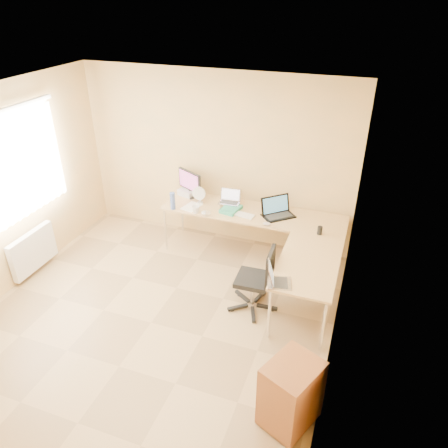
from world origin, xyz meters
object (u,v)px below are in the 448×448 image
(monitor, at_px, (190,184))
(keyboard, at_px, (239,214))
(desk_main, at_px, (252,234))
(office_chair, at_px, (253,275))
(desk_return, at_px, (306,287))
(mug, at_px, (196,209))
(laptop_center, at_px, (229,197))
(laptop_return, at_px, (280,276))
(desk_fan, at_px, (200,196))
(cabinet, at_px, (291,394))
(water_bottle, at_px, (173,201))
(laptop_black, at_px, (279,208))

(monitor, bearing_deg, keyboard, 7.86)
(desk_main, height_order, office_chair, office_chair)
(desk_return, height_order, mug, mug)
(desk_main, xyz_separation_m, monitor, (-1.06, 0.19, 0.57))
(laptop_center, bearing_deg, laptop_return, -58.47)
(monitor, relative_size, keyboard, 1.05)
(laptop_center, distance_m, desk_fan, 0.44)
(cabinet, bearing_deg, keyboard, 141.84)
(desk_return, height_order, laptop_center, laptop_center)
(office_chair, bearing_deg, cabinet, -64.00)
(desk_return, height_order, monitor, monitor)
(monitor, bearing_deg, water_bottle, -69.67)
(laptop_center, relative_size, keyboard, 0.67)
(mug, distance_m, water_bottle, 0.37)
(mug, height_order, cabinet, mug)
(mug, bearing_deg, water_bottle, 180.00)
(laptop_center, relative_size, water_bottle, 1.18)
(monitor, xyz_separation_m, office_chair, (1.41, -1.33, -0.44))
(desk_main, bearing_deg, laptop_center, 170.33)
(desk_return, bearing_deg, office_chair, -167.13)
(desk_fan, relative_size, laptop_return, 0.84)
(desk_return, xyz_separation_m, keyboard, (-1.15, 0.86, 0.38))
(desk_return, distance_m, monitor, 2.43)
(water_bottle, relative_size, laptop_return, 0.85)
(mug, bearing_deg, office_chair, -37.26)
(laptop_black, bearing_deg, office_chair, -133.75)
(desk_main, xyz_separation_m, water_bottle, (-1.13, -0.30, 0.49))
(desk_return, xyz_separation_m, office_chair, (-0.63, -0.14, 0.14))
(monitor, height_order, cabinet, monitor)
(water_bottle, bearing_deg, keyboard, 9.66)
(desk_main, bearing_deg, mug, -158.78)
(water_bottle, height_order, cabinet, water_bottle)
(keyboard, height_order, water_bottle, water_bottle)
(monitor, relative_size, laptop_black, 1.11)
(office_chair, bearing_deg, laptop_return, -45.10)
(monitor, distance_m, office_chair, 1.99)
(laptop_black, relative_size, cabinet, 0.63)
(laptop_black, bearing_deg, cabinet, -116.20)
(mug, distance_m, cabinet, 3.00)
(office_chair, bearing_deg, monitor, 134.26)
(keyboard, relative_size, water_bottle, 1.77)
(keyboard, relative_size, mug, 4.02)
(keyboard, bearing_deg, water_bottle, -161.60)
(keyboard, distance_m, office_chair, 1.16)
(monitor, bearing_deg, laptop_return, -15.52)
(desk_main, relative_size, mug, 23.21)
(desk_return, distance_m, cabinet, 1.59)
(desk_return, height_order, laptop_return, laptop_return)
(keyboard, bearing_deg, laptop_black, 22.34)
(desk_fan, distance_m, laptop_return, 2.18)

